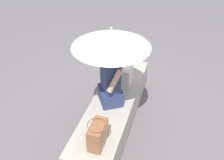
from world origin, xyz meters
TOP-DOWN VIEW (x-y plane):
  - ground_plane at (0.00, 0.00)m, footprint 14.00×14.00m
  - stone_bench at (0.00, 0.00)m, footprint 2.29×0.57m
  - person_seated at (-0.05, 0.03)m, footprint 0.50×0.42m
  - parasol at (-0.09, 0.01)m, footprint 0.96×0.96m
  - handbag_black at (0.41, -0.09)m, footprint 0.25×0.19m
  - tote_bag_canvas at (0.86, 0.03)m, footprint 0.23×0.17m
  - shoulder_bag_spare at (-0.83, -0.06)m, footprint 0.31×0.23m

SIDE VIEW (x-z plane):
  - ground_plane at x=0.00m, z-range 0.00..0.00m
  - stone_bench at x=0.00m, z-range 0.00..0.45m
  - tote_bag_canvas at x=0.86m, z-range 0.45..0.73m
  - shoulder_bag_spare at x=-0.83m, z-range 0.45..0.76m
  - handbag_black at x=0.41m, z-range 0.45..0.76m
  - person_seated at x=-0.05m, z-range 0.39..1.29m
  - parasol at x=-0.09m, z-range 0.88..2.01m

